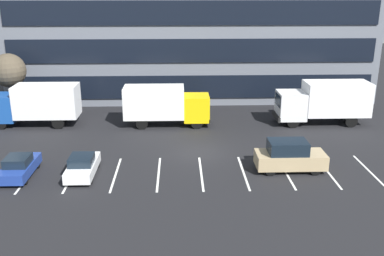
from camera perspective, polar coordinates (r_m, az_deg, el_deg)
The scene contains 10 objects.
ground_plane at distance 32.43m, azimuth 0.85°, elevation -3.16°, with size 120.00×120.00×0.00m, color black.
office_building at distance 48.33m, azimuth -0.12°, elevation 12.79°, with size 37.54×10.34×14.40m.
lot_markings at distance 28.96m, azimuth 1.20°, elevation -5.89°, with size 22.54×5.40×0.01m.
box_truck_blue at distance 40.31m, azimuth -19.64°, elevation 3.09°, with size 7.73×2.56×3.59m.
box_truck_yellow at distance 38.00m, azimuth -3.52°, elevation 3.15°, with size 7.47×2.47×3.46m.
box_truck_white at distance 40.14m, azimuth 16.84°, elevation 3.44°, with size 8.06×2.67×3.74m.
sedan_navy at distance 30.38m, azimuth -21.53°, elevation -4.69°, with size 1.66×3.96×1.42m.
sedan_white at distance 29.26m, azimuth -14.05°, elevation -4.79°, with size 1.66×3.96×1.42m.
suv_tan at distance 29.76m, azimuth 12.56°, elevation -3.59°, with size 4.58×1.94×2.07m.
bare_tree at distance 43.92m, azimuth -22.72°, elevation 6.90°, with size 3.10×3.10×5.80m.
Camera 1 is at (-1.46, -30.13, 11.90)m, focal length 41.02 mm.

